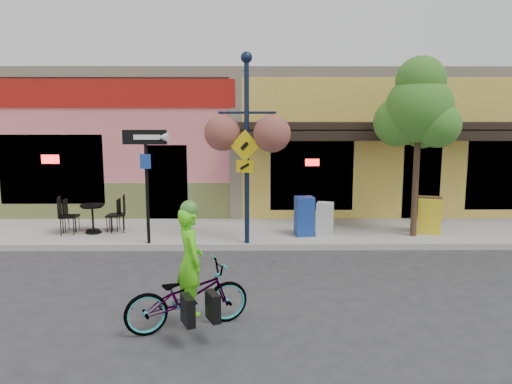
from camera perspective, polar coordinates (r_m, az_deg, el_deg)
ground at (r=11.37m, az=2.31°, el=-7.38°), size 90.00×90.00×0.00m
sidewalk at (r=13.28m, az=1.87°, el=-4.62°), size 24.00×3.00×0.15m
curb at (r=11.88m, az=2.17°, el=-6.28°), size 24.00×0.12×0.15m
building at (r=18.43m, az=1.17°, el=6.06°), size 18.20×8.20×4.50m
bicycle at (r=7.70m, az=-7.84°, el=-11.72°), size 2.01×1.36×1.00m
cyclist_rider at (r=7.59m, az=-7.51°, el=-9.61°), size 0.58×0.69×1.60m
lamp_post at (r=11.57m, az=-1.07°, el=4.86°), size 1.52×1.03×4.44m
one_way_sign at (r=11.92m, az=-12.35°, el=0.52°), size 1.04×0.28×2.68m
cafe_set_left at (r=13.72m, az=-18.20°, el=-2.49°), size 1.44×0.74×0.85m
cafe_set_right at (r=13.44m, az=-18.17°, el=-2.46°), size 1.75×1.11×0.97m
newspaper_box_blue at (r=12.60m, az=5.55°, el=-2.77°), size 0.50×0.46×0.99m
newspaper_box_grey at (r=12.64m, az=7.87°, el=-3.10°), size 0.48×0.45×0.85m
street_tree at (r=12.88m, az=17.96°, el=4.92°), size 2.18×2.18×4.47m
sandwich_board at (r=13.28m, az=19.23°, el=-2.69°), size 0.68×0.58×0.96m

